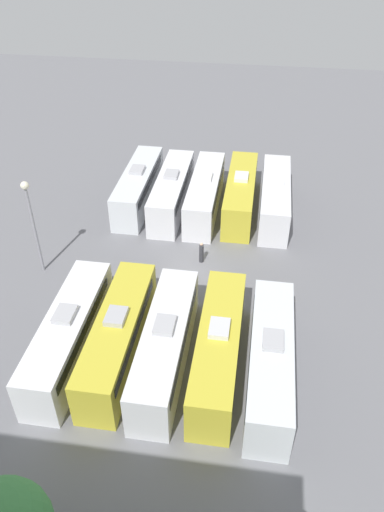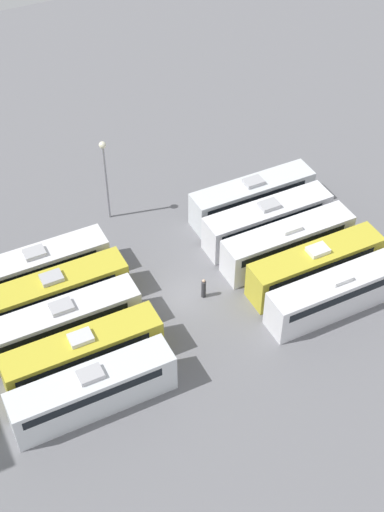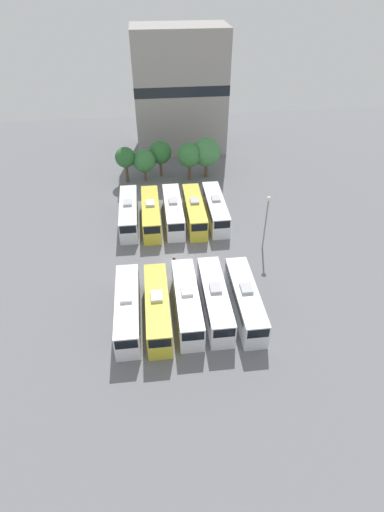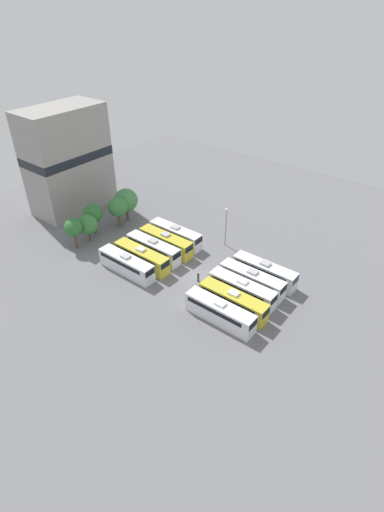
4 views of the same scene
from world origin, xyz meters
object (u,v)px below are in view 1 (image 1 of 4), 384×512
at_px(bus_2, 205,193).
at_px(bus_4, 138,186).
at_px(bus_0, 275,197).
at_px(bus_5, 270,360).
at_px(bus_8, 118,335).
at_px(bus_3, 172,191).
at_px(light_pole, 31,212).
at_px(bus_7, 165,344).
at_px(bus_6, 218,348).
at_px(bus_9, 69,333).
at_px(bus_1, 240,193).
at_px(worker_person, 201,253).

bearing_deg(bus_2, bus_4, -3.53).
relative_size(bus_0, bus_5, 1.00).
relative_size(bus_5, bus_8, 1.00).
height_order(bus_5, bus_8, same).
relative_size(bus_0, bus_3, 1.00).
xyz_separation_m(bus_0, light_pole, (17.76, 11.17, 3.55)).
relative_size(bus_3, bus_7, 1.00).
bearing_deg(bus_2, bus_0, -177.64).
distance_m(bus_3, bus_5, 21.36).
height_order(bus_0, bus_6, same).
bearing_deg(bus_9, light_pole, -56.95).
bearing_deg(bus_0, bus_9, 56.74).
distance_m(bus_1, light_pole, 18.86).
height_order(bus_2, bus_4, same).
height_order(bus_1, bus_6, same).
bearing_deg(bus_7, bus_4, -71.77).
bearing_deg(bus_1, bus_9, 64.11).
distance_m(bus_4, bus_8, 19.27).
distance_m(bus_3, bus_9, 19.11).
distance_m(bus_1, bus_5, 19.91).
height_order(bus_2, bus_8, same).
bearing_deg(bus_8, worker_person, -109.85).
height_order(bus_1, worker_person, bus_1).
bearing_deg(bus_3, bus_5, 116.45).
bearing_deg(bus_1, bus_6, 90.17).
xyz_separation_m(bus_6, bus_7, (3.26, 0.24, 0.00)).
distance_m(bus_0, bus_2, 6.38).
relative_size(bus_0, bus_7, 1.00).
relative_size(bus_4, bus_9, 1.00).
relative_size(bus_6, bus_7, 1.00).
distance_m(bus_2, light_pole, 16.16).
bearing_deg(bus_5, bus_7, -2.34).
height_order(bus_1, bus_3, same).
relative_size(bus_3, bus_6, 1.00).
bearing_deg(worker_person, bus_1, -106.08).
bearing_deg(bus_8, bus_3, -89.95).
xyz_separation_m(bus_1, bus_8, (6.27, 19.08, 0.00)).
bearing_deg(worker_person, bus_5, 116.89).
bearing_deg(bus_0, bus_3, 1.85).
bearing_deg(light_pole, bus_0, -147.82).
relative_size(bus_9, worker_person, 6.13).
bearing_deg(bus_7, bus_0, -108.36).
height_order(bus_0, bus_4, same).
distance_m(bus_7, bus_8, 3.08).
height_order(bus_6, bus_9, same).
height_order(bus_0, bus_3, same).
height_order(bus_5, bus_9, same).
height_order(bus_0, light_pole, light_pole).
bearing_deg(bus_5, worker_person, -63.11).
height_order(bus_2, light_pole, light_pole).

